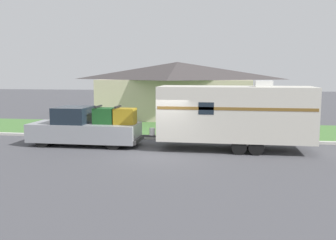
{
  "coord_description": "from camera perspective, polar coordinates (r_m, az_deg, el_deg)",
  "views": [
    {
      "loc": [
        3.0,
        -16.7,
        3.78
      ],
      "look_at": [
        0.12,
        1.56,
        1.4
      ],
      "focal_mm": 40.0,
      "sensor_mm": 36.0,
      "label": 1
    }
  ],
  "objects": [
    {
      "name": "ground_plane",
      "position": [
        17.39,
        -1.19,
        -5.22
      ],
      "size": [
        120.0,
        120.0,
        0.0
      ],
      "primitive_type": "plane",
      "color": "#47474C"
    },
    {
      "name": "mailbox",
      "position": [
        22.84,
        -10.07,
        0.35
      ],
      "size": [
        0.48,
        0.2,
        1.37
      ],
      "color": "brown",
      "rests_on": "ground_plane"
    },
    {
      "name": "travel_trailer",
      "position": [
        18.37,
        10.17,
        1.01
      ],
      "size": [
        8.26,
        2.46,
        3.37
      ],
      "color": "black",
      "rests_on": "ground_plane"
    },
    {
      "name": "curb_strip",
      "position": [
        21.0,
        0.61,
        -2.84
      ],
      "size": [
        80.0,
        0.3,
        0.14
      ],
      "color": "beige",
      "rests_on": "ground_plane"
    },
    {
      "name": "house_across_street",
      "position": [
        31.55,
        1.46,
        4.79
      ],
      "size": [
        12.88,
        8.3,
        4.61
      ],
      "color": "beige",
      "rests_on": "ground_plane"
    },
    {
      "name": "pickup_truck",
      "position": [
        19.84,
        -12.41,
        -1.16
      ],
      "size": [
        5.73,
        2.1,
        2.07
      ],
      "color": "black",
      "rests_on": "ground_plane"
    },
    {
      "name": "lawn_strip",
      "position": [
        24.58,
        1.85,
        -1.48
      ],
      "size": [
        80.0,
        7.0,
        0.03
      ],
      "color": "#477538",
      "rests_on": "ground_plane"
    }
  ]
}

